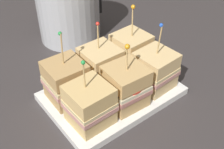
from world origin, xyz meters
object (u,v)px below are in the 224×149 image
object	(u,v)px
sandwich_front_right	(155,70)
sandwich_back_left	(66,81)
serving_platter	(112,94)
sandwich_back_center	(101,66)
kettle_steel	(68,4)
sandwich_front_center	(125,87)
sandwich_back_right	(131,52)
sandwich_front_left	(90,105)

from	to	relation	value
sandwich_front_right	sandwich_back_left	bearing A→B (deg)	154.30
serving_platter	sandwich_back_center	bearing A→B (deg)	89.62
kettle_steel	sandwich_front_center	bearing A→B (deg)	-101.60
sandwich_front_center	kettle_steel	xyz separation A→B (m)	(0.07, 0.35, 0.05)
sandwich_back_center	kettle_steel	bearing A→B (deg)	74.95
sandwich_back_right	serving_platter	bearing A→B (deg)	-154.20
sandwich_back_left	sandwich_back_right	distance (m)	0.19
sandwich_back_center	kettle_steel	world-z (taller)	kettle_steel
sandwich_front_left	sandwich_front_center	size ratio (longest dim) A/B	0.99
sandwich_front_left	sandwich_front_right	distance (m)	0.19
sandwich_front_right	kettle_steel	world-z (taller)	kettle_steel
serving_platter	sandwich_front_left	bearing A→B (deg)	-153.97
sandwich_front_center	sandwich_front_left	bearing A→B (deg)	178.32
sandwich_front_right	kettle_steel	distance (m)	0.35
sandwich_front_right	sandwich_back_right	bearing A→B (deg)	87.86
serving_platter	sandwich_back_center	xyz separation A→B (m)	(0.00, 0.05, 0.06)
serving_platter	sandwich_front_right	world-z (taller)	sandwich_front_right
sandwich_front_center	kettle_steel	bearing A→B (deg)	78.40
sandwich_back_left	kettle_steel	distance (m)	0.31
serving_platter	sandwich_front_left	world-z (taller)	sandwich_front_left
sandwich_back_center	sandwich_back_right	distance (m)	0.10
sandwich_front_left	sandwich_back_right	size ratio (longest dim) A/B	0.87
sandwich_front_left	kettle_steel	xyz separation A→B (m)	(0.16, 0.35, 0.05)
sandwich_front_center	kettle_steel	distance (m)	0.36
sandwich_front_center	sandwich_back_left	world-z (taller)	sandwich_back_left
sandwich_front_left	sandwich_back_right	bearing A→B (deg)	25.91
sandwich_front_center	sandwich_back_center	world-z (taller)	sandwich_back_center
sandwich_front_right	kettle_steel	xyz separation A→B (m)	(-0.02, 0.35, 0.05)
serving_platter	sandwich_front_right	xyz separation A→B (m)	(0.09, -0.04, 0.05)
sandwich_front_center	sandwich_back_left	size ratio (longest dim) A/B	0.90
sandwich_back_right	kettle_steel	bearing A→B (deg)	96.19
sandwich_front_center	sandwich_back_right	bearing A→B (deg)	43.65
sandwich_front_left	sandwich_back_left	world-z (taller)	sandwich_back_left
sandwich_back_center	sandwich_back_right	bearing A→B (deg)	1.27
sandwich_front_left	sandwich_front_right	xyz separation A→B (m)	(0.19, 0.00, 0.00)
serving_platter	sandwich_back_right	bearing A→B (deg)	25.80
sandwich_front_left	sandwich_back_center	xyz separation A→B (m)	(0.09, 0.09, 0.00)
sandwich_front_center	kettle_steel	world-z (taller)	kettle_steel
sandwich_back_left	kettle_steel	size ratio (longest dim) A/B	0.70
serving_platter	sandwich_back_left	distance (m)	0.12
sandwich_back_left	sandwich_front_right	bearing A→B (deg)	-25.70
sandwich_back_center	serving_platter	bearing A→B (deg)	-90.38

